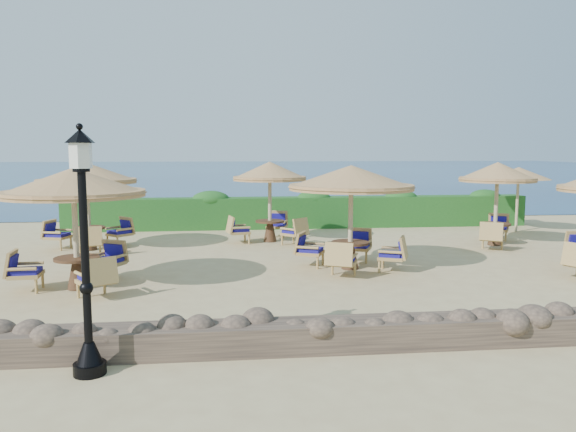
{
  "coord_description": "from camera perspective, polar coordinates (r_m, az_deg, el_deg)",
  "views": [
    {
      "loc": [
        -2.93,
        -14.39,
        3.05
      ],
      "look_at": [
        -1.3,
        0.21,
        1.3
      ],
      "focal_mm": 35.0,
      "sensor_mm": 36.0,
      "label": 1
    }
  ],
  "objects": [
    {
      "name": "extra_parasol",
      "position": [
        22.36,
        22.38,
        4.02
      ],
      "size": [
        2.3,
        2.3,
        2.41
      ],
      "color": "tan",
      "rests_on": "ground"
    },
    {
      "name": "cafe_set_0",
      "position": [
        12.95,
        -20.91,
        1.56
      ],
      "size": [
        3.09,
        3.09,
        2.65
      ],
      "color": "tan",
      "rests_on": "ground"
    },
    {
      "name": "hedge",
      "position": [
        21.93,
        1.35,
        0.37
      ],
      "size": [
        18.0,
        0.9,
        1.2
      ],
      "primitive_type": "cube",
      "color": "#164718",
      "rests_on": "ground"
    },
    {
      "name": "cafe_set_4",
      "position": [
        18.49,
        -1.86,
        2.96
      ],
      "size": [
        2.66,
        2.71,
        2.65
      ],
      "color": "tan",
      "rests_on": "ground"
    },
    {
      "name": "lamp_post",
      "position": [
        7.96,
        -19.9,
        -4.45
      ],
      "size": [
        0.44,
        0.44,
        3.31
      ],
      "color": "black",
      "rests_on": "ground"
    },
    {
      "name": "sea",
      "position": [
        84.5,
        -4.38,
        4.69
      ],
      "size": [
        160.0,
        160.0,
        0.0
      ],
      "primitive_type": "plane",
      "color": "navy",
      "rests_on": "ground"
    },
    {
      "name": "stone_wall",
      "position": [
        9.15,
        12.9,
        -11.39
      ],
      "size": [
        15.0,
        0.65,
        0.44
      ],
      "primitive_type": "cube",
      "color": "brown",
      "rests_on": "ground"
    },
    {
      "name": "cafe_set_3",
      "position": [
        17.95,
        -19.73,
        2.87
      ],
      "size": [
        2.96,
        2.96,
        2.65
      ],
      "color": "tan",
      "rests_on": "ground"
    },
    {
      "name": "ground",
      "position": [
        15.0,
        5.05,
        -4.97
      ],
      "size": [
        120.0,
        120.0,
        0.0
      ],
      "primitive_type": "plane",
      "color": "tan",
      "rests_on": "ground"
    },
    {
      "name": "cafe_set_5",
      "position": [
        18.97,
        20.46,
        2.95
      ],
      "size": [
        2.4,
        2.76,
        2.65
      ],
      "color": "tan",
      "rests_on": "ground"
    },
    {
      "name": "cafe_set_1",
      "position": [
        14.26,
        6.41,
        2.19
      ],
      "size": [
        3.21,
        3.21,
        2.65
      ],
      "color": "tan",
      "rests_on": "ground"
    }
  ]
}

